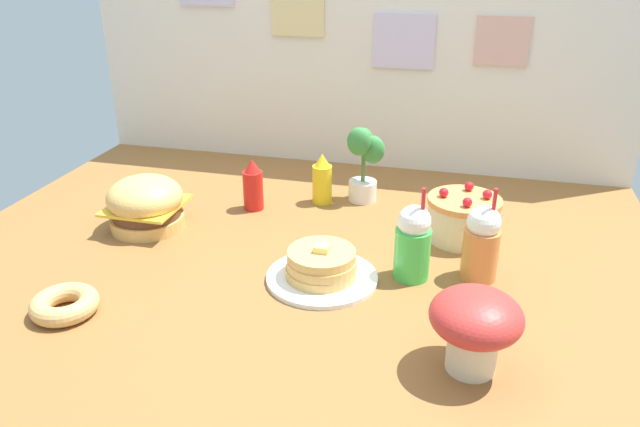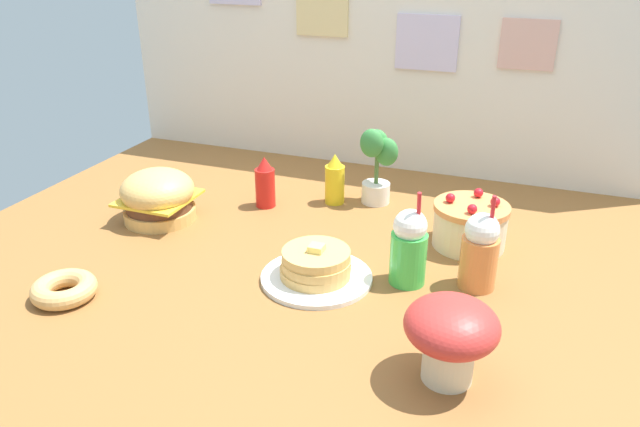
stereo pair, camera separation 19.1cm
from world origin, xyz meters
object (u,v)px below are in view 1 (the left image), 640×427
at_px(cream_soda_cup, 413,243).
at_px(orange_float_cup, 481,243).
at_px(ketchup_bottle, 253,186).
at_px(donut_pink_glaze, 64,304).
at_px(mushroom_stool, 475,323).
at_px(layer_cake, 463,218).
at_px(mustard_bottle, 322,180).
at_px(burger, 146,204).
at_px(potted_plant, 364,161).
at_px(pancake_stack, 322,268).

height_order(cream_soda_cup, orange_float_cup, same).
bearing_deg(ketchup_bottle, donut_pink_glaze, -108.24).
relative_size(ketchup_bottle, orange_float_cup, 0.67).
xyz_separation_m(orange_float_cup, mushroom_stool, (-0.01, -0.44, 0.01)).
distance_m(layer_cake, orange_float_cup, 0.27).
bearing_deg(mushroom_stool, mustard_bottle, 123.69).
bearing_deg(burger, donut_pink_glaze, -85.00).
height_order(donut_pink_glaze, mushroom_stool, mushroom_stool).
height_order(burger, cream_soda_cup, cream_soda_cup).
relative_size(burger, potted_plant, 0.87).
xyz_separation_m(pancake_stack, orange_float_cup, (0.46, 0.13, 0.08)).
bearing_deg(ketchup_bottle, potted_plant, 25.48).
bearing_deg(potted_plant, ketchup_bottle, -154.52).
height_order(pancake_stack, orange_float_cup, orange_float_cup).
height_order(orange_float_cup, potted_plant, potted_plant).
height_order(cream_soda_cup, mushroom_stool, cream_soda_cup).
xyz_separation_m(layer_cake, orange_float_cup, (0.06, -0.26, 0.04)).
height_order(mustard_bottle, potted_plant, potted_plant).
bearing_deg(ketchup_bottle, mustard_bottle, 27.51).
bearing_deg(cream_soda_cup, layer_cake, 65.51).
xyz_separation_m(pancake_stack, potted_plant, (0.01, 0.63, 0.12)).
bearing_deg(cream_soda_cup, mushroom_stool, -64.62).
bearing_deg(ketchup_bottle, orange_float_cup, -20.72).
relative_size(ketchup_bottle, potted_plant, 0.66).
xyz_separation_m(pancake_stack, donut_pink_glaze, (-0.64, -0.35, -0.01)).
relative_size(cream_soda_cup, donut_pink_glaze, 1.61).
xyz_separation_m(burger, pancake_stack, (0.69, -0.20, -0.05)).
height_order(burger, potted_plant, potted_plant).
bearing_deg(layer_cake, burger, -170.26).
height_order(ketchup_bottle, mushroom_stool, mushroom_stool).
distance_m(burger, orange_float_cup, 1.15).
distance_m(cream_soda_cup, mushroom_stool, 0.44).
distance_m(pancake_stack, cream_soda_cup, 0.28).
xyz_separation_m(burger, mustard_bottle, (0.55, 0.37, 0.00)).
height_order(pancake_stack, layer_cake, layer_cake).
bearing_deg(ketchup_bottle, mushroom_stool, -42.62).
xyz_separation_m(ketchup_bottle, donut_pink_glaze, (-0.26, -0.79, -0.06)).
bearing_deg(mustard_bottle, mushroom_stool, -56.31).
bearing_deg(layer_cake, mustard_bottle, 161.27).
relative_size(mustard_bottle, cream_soda_cup, 0.67).
relative_size(cream_soda_cup, potted_plant, 0.98).
xyz_separation_m(cream_soda_cup, donut_pink_glaze, (-0.90, -0.43, -0.09)).
bearing_deg(pancake_stack, cream_soda_cup, 18.29).
bearing_deg(burger, pancake_stack, -16.40).
relative_size(layer_cake, potted_plant, 0.82).
distance_m(mustard_bottle, mushroom_stool, 1.06).
distance_m(pancake_stack, orange_float_cup, 0.48).
distance_m(layer_cake, potted_plant, 0.47).
bearing_deg(mustard_bottle, donut_pink_glaze, -118.51).
height_order(layer_cake, ketchup_bottle, ketchup_bottle).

